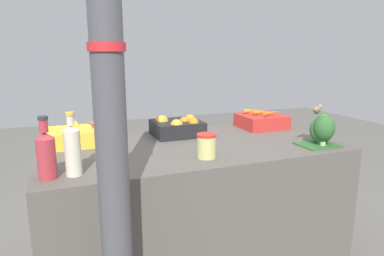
{
  "coord_description": "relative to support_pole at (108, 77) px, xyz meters",
  "views": [
    {
      "loc": [
        -0.72,
        -1.82,
        1.33
      ],
      "look_at": [
        0.0,
        0.0,
        0.9
      ],
      "focal_mm": 32.0,
      "sensor_mm": 36.0,
      "label": 1
    }
  ],
  "objects": [
    {
      "name": "juice_bottle_cloudy",
      "position": [
        -0.12,
        0.35,
        -0.33
      ],
      "size": [
        0.07,
        0.07,
        0.28
      ],
      "color": "beige",
      "rests_on": "market_table"
    },
    {
      "name": "pickle_jar",
      "position": [
        0.53,
        0.37,
        -0.39
      ],
      "size": [
        0.1,
        0.1,
        0.13
      ],
      "color": "#D1CC75",
      "rests_on": "market_table"
    },
    {
      "name": "carrot_crate",
      "position": [
        1.2,
        0.9,
        -0.4
      ],
      "size": [
        0.31,
        0.28,
        0.13
      ],
      "color": "red",
      "rests_on": "market_table"
    },
    {
      "name": "orange_crate",
      "position": [
        0.55,
        0.89,
        -0.39
      ],
      "size": [
        0.31,
        0.28,
        0.13
      ],
      "color": "black",
      "rests_on": "market_table"
    },
    {
      "name": "market_table",
      "position": [
        0.56,
        0.64,
        -0.85
      ],
      "size": [
        1.73,
        0.88,
        0.8
      ],
      "primitive_type": "cube",
      "color": "#56514C",
      "rests_on": "ground_plane"
    },
    {
      "name": "broccoli_pile",
      "position": [
        1.26,
        0.35,
        -0.35
      ],
      "size": [
        0.23,
        0.18,
        0.19
      ],
      "color": "#2D602D",
      "rests_on": "market_table"
    },
    {
      "name": "juice_bottle_ruby",
      "position": [
        -0.23,
        0.35,
        -0.34
      ],
      "size": [
        0.08,
        0.08,
        0.27
      ],
      "color": "#B2333D",
      "rests_on": "market_table"
    },
    {
      "name": "apple_crate",
      "position": [
        -0.1,
        0.9,
        -0.4
      ],
      "size": [
        0.31,
        0.28,
        0.13
      ],
      "color": "gold",
      "rests_on": "market_table"
    },
    {
      "name": "sparrow_bird",
      "position": [
        1.22,
        0.36,
        -0.24
      ],
      "size": [
        0.13,
        0.07,
        0.05
      ],
      "rotation": [
        0.0,
        0.0,
        0.43
      ],
      "color": "#4C3D2D",
      "rests_on": "broccoli_pile"
    },
    {
      "name": "support_pole",
      "position": [
        0.0,
        0.0,
        0.0
      ],
      "size": [
        0.13,
        0.13,
        2.5
      ],
      "color": "#4C4C51",
      "rests_on": "ground_plane"
    }
  ]
}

